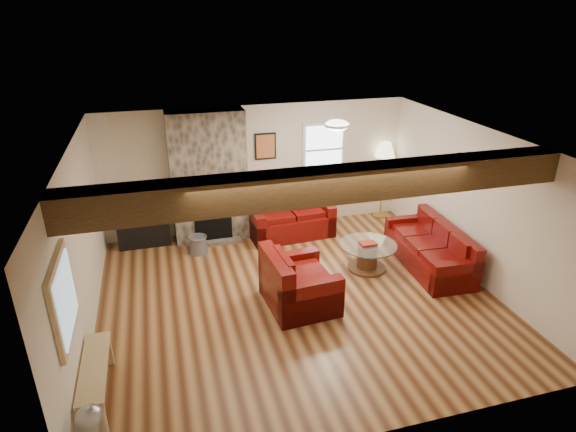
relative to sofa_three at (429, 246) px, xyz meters
name	(u,v)px	position (x,y,z in m)	size (l,w,h in m)	color
room	(298,225)	(-2.48, -0.34, 0.87)	(8.00, 8.00, 8.00)	#522B15
oak_beam	(330,185)	(-2.48, -1.59, 1.93)	(6.00, 0.36, 0.38)	#341E0F
chimney_breast	(209,179)	(-3.48, 2.15, 0.84)	(1.40, 0.67, 2.50)	#37312A
back_window	(324,149)	(-1.13, 2.37, 1.17)	(0.90, 0.08, 1.10)	silver
hatch_window	(64,299)	(-5.44, -1.84, 1.07)	(0.08, 1.00, 0.90)	tan
ceiling_dome	(337,127)	(-1.58, 0.56, 2.06)	(0.40, 0.40, 0.18)	white
artwork_back	(265,146)	(-2.33, 2.37, 1.32)	(0.42, 0.06, 0.52)	black
artwork_right	(467,169)	(0.48, -0.04, 1.37)	(0.06, 0.55, 0.42)	black
sofa_three	(429,246)	(0.00, 0.00, 0.00)	(1.96, 0.82, 0.76)	#420405
loveseat	(290,214)	(-1.98, 1.89, 0.05)	(1.61, 0.93, 0.86)	#420405
armchair_red	(300,279)	(-2.50, -0.53, 0.07)	(1.10, 0.96, 0.89)	#420405
coffee_table	(367,257)	(-1.07, 0.18, -0.14)	(0.98, 0.98, 0.51)	#4E2B19
tv_cabinet	(144,233)	(-4.76, 2.19, -0.14)	(0.95, 0.38, 0.47)	black
television	(141,210)	(-4.76, 2.19, 0.33)	(0.82, 0.11, 0.47)	black
floor_lamp	(385,154)	(0.15, 2.21, 1.02)	(0.42, 0.42, 1.64)	tan
pine_bench	(97,382)	(-5.31, -1.74, -0.15)	(0.29, 1.23, 0.46)	tan
coal_bucket	(198,244)	(-3.82, 1.58, -0.21)	(0.35, 0.35, 0.33)	slate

